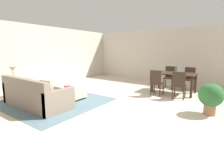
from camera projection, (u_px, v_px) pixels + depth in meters
ground_plane at (118, 108)px, 4.70m from camera, size 10.80×10.80×0.00m
wall_back at (172, 55)px, 8.53m from camera, size 9.00×0.12×2.70m
wall_left at (41, 56)px, 7.49m from camera, size 0.12×11.00×2.70m
area_rug at (55, 101)px, 5.33m from camera, size 3.00×2.80×0.01m
couch at (35, 96)px, 4.84m from camera, size 2.25×0.91×0.86m
ottoman_table at (70, 91)px, 5.69m from camera, size 1.14×0.54×0.38m
side_table at (14, 85)px, 5.70m from camera, size 0.40×0.40×0.56m
table_lamp at (13, 70)px, 5.62m from camera, size 0.26×0.26×0.52m
dining_table at (174, 75)px, 6.34m from camera, size 1.51×0.93×0.76m
dining_chair_near_left at (156, 81)px, 5.89m from camera, size 0.40×0.40×0.92m
dining_chair_near_right at (179, 84)px, 5.50m from camera, size 0.43×0.43×0.92m
dining_chair_far_left at (169, 76)px, 7.23m from camera, size 0.42×0.42×0.92m
dining_chair_far_right at (189, 77)px, 6.79m from camera, size 0.42×0.42×0.92m
vase_centerpiece at (176, 70)px, 6.31m from camera, size 0.08×0.08×0.25m
book_on_ottoman at (68, 87)px, 5.63m from camera, size 0.30×0.26×0.03m
potted_plant at (211, 96)px, 4.15m from camera, size 0.58×0.58×0.80m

